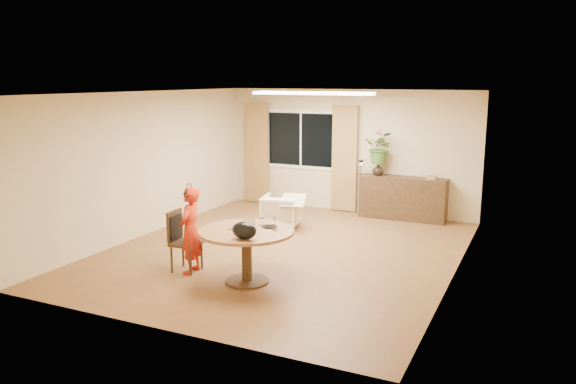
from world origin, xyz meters
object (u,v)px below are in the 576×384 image
Objects in this scene: child at (190,230)px; armchair at (281,211)px; dining_chair at (186,241)px; dining_table at (247,241)px; sideboard at (403,198)px.

armchair is at bearing 170.01° from child.
child is at bearing -22.12° from dining_chair.
child reaches higher than dining_table.
sideboard is (1.12, 4.51, -0.16)m from dining_table.
armchair is at bearing -140.58° from sideboard.
dining_table is 0.77× the size of sideboard.
sideboard is (2.17, 4.47, -0.02)m from dining_chair.
dining_chair is at bearing 74.92° from armchair.
child is at bearing -114.59° from sideboard.
armchair is (0.20, 2.85, -0.14)m from dining_chair.
dining_chair is (-1.05, 0.05, -0.14)m from dining_table.
dining_chair is at bearing 177.45° from dining_table.
dining_chair reaches higher than dining_table.
child is (0.11, -0.03, 0.19)m from dining_chair.
armchair is at bearing 81.90° from dining_chair.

